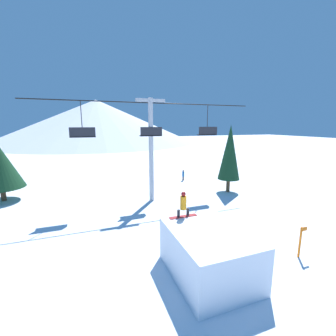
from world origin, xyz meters
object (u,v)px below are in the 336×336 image
Objects in this scene: snow_ramp at (209,253)px; snowboarder at (183,205)px; distant_skier at (183,175)px; pine_tree_near at (230,153)px; trail_marker at (300,241)px.

snowboarder reaches higher than snow_ramp.
distant_skier is at bearing 65.79° from snowboarder.
pine_tree_near reaches higher than snow_ramp.
snow_ramp is at bearing -128.70° from pine_tree_near.
snow_ramp is 2.86× the size of snowboarder.
trail_marker is at bearing -93.53° from distant_skier.
pine_tree_near is (8.54, 8.37, 1.19)m from snowboarder.
pine_tree_near is 4.08× the size of trail_marker.
pine_tree_near reaches higher than snowboarder.
distant_skier is (5.88, 15.77, -0.35)m from snow_ramp.
snowboarder is 6.00m from trail_marker.
trail_marker is at bearing -4.81° from snow_ramp.
snowboarder is at bearing -114.21° from distant_skier.
pine_tree_near is 5.23× the size of distant_skier.
pine_tree_near is 6.84m from distant_skier.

